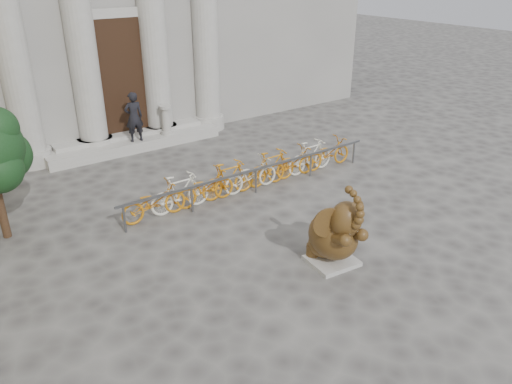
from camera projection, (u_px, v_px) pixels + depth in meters
ground at (320, 276)px, 10.21m from camera, size 80.00×80.00×0.00m
entrance_steps at (134, 143)px, 17.05m from camera, size 6.00×1.20×0.36m
elephant_statue at (335, 235)px, 10.33m from camera, size 1.29×1.47×1.93m
bike_rack at (251, 173)px, 13.82m from camera, size 8.00×0.53×1.00m
pedestrian at (134, 117)px, 16.34m from camera, size 0.63×0.44×1.66m
balustrade_post at (166, 121)px, 17.14m from camera, size 0.42×0.42×1.02m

